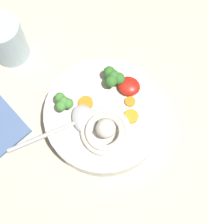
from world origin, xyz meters
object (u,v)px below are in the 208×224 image
(drinking_glass, at_px, (6,40))
(soup_bowl, at_px, (104,116))
(noodle_pile, at_px, (104,130))
(soup_spoon, at_px, (77,122))

(drinking_glass, bearing_deg, soup_bowl, -14.13)
(soup_bowl, distance_m, noodle_pile, 0.05)
(soup_bowl, relative_size, noodle_pile, 2.22)
(soup_bowl, xyz_separation_m, drinking_glass, (-0.25, 0.06, 0.02))
(soup_bowl, bearing_deg, soup_spoon, -132.06)
(noodle_pile, relative_size, drinking_glass, 1.06)
(soup_bowl, distance_m, drinking_glass, 0.26)
(soup_bowl, xyz_separation_m, soup_spoon, (-0.04, -0.04, 0.03))
(soup_spoon, bearing_deg, drinking_glass, -73.71)
(soup_bowl, height_order, noodle_pile, noodle_pile)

